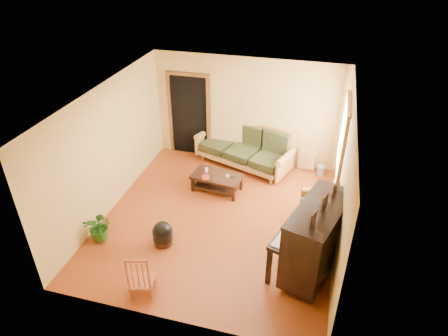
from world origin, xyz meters
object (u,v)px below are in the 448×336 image
(armchair, at_px, (318,205))
(potted_plant, at_px, (100,227))
(sofa, at_px, (243,147))
(ceramic_crock, at_px, (321,170))
(piano, at_px, (316,241))
(footstool, at_px, (163,236))
(coffee_table, at_px, (217,183))
(red_chair, at_px, (141,272))

(armchair, height_order, potted_plant, armchair)
(sofa, bearing_deg, ceramic_crock, 20.23)
(armchair, relative_size, piano, 0.52)
(armchair, height_order, ceramic_crock, armchair)
(piano, bearing_deg, footstool, -162.25)
(footstool, height_order, ceramic_crock, footstool)
(armchair, xyz_separation_m, piano, (0.01, -1.39, 0.28))
(coffee_table, bearing_deg, footstool, -104.21)
(sofa, bearing_deg, piano, -39.42)
(red_chair, bearing_deg, piano, 9.88)
(sofa, distance_m, armchair, 2.58)
(sofa, relative_size, coffee_table, 2.16)
(coffee_table, height_order, piano, piano)
(footstool, height_order, red_chair, red_chair)
(armchair, xyz_separation_m, red_chair, (-2.59, -2.55, 0.02))
(coffee_table, bearing_deg, red_chair, -96.94)
(sofa, relative_size, footstool, 6.27)
(piano, relative_size, footstool, 4.08)
(potted_plant, bearing_deg, ceramic_crock, 41.37)
(ceramic_crock, bearing_deg, footstool, -130.01)
(piano, relative_size, potted_plant, 2.60)
(sofa, relative_size, red_chair, 2.84)
(footstool, height_order, potted_plant, potted_plant)
(ceramic_crock, distance_m, potted_plant, 5.12)
(sofa, xyz_separation_m, armchair, (1.91, -1.73, -0.11))
(sofa, height_order, coffee_table, sofa)
(coffee_table, bearing_deg, ceramic_crock, 29.87)
(coffee_table, height_order, ceramic_crock, coffee_table)
(armchair, xyz_separation_m, ceramic_crock, (-0.03, 1.77, -0.27))
(potted_plant, bearing_deg, armchair, 22.59)
(coffee_table, xyz_separation_m, armchair, (2.22, -0.51, 0.20))
(footstool, bearing_deg, coffee_table, 75.79)
(ceramic_crock, bearing_deg, red_chair, -120.65)
(red_chair, bearing_deg, coffee_table, 68.99)
(piano, xyz_separation_m, potted_plant, (-3.88, -0.22, -0.38))
(sofa, relative_size, potted_plant, 4.00)
(piano, distance_m, red_chair, 2.86)
(armchair, bearing_deg, footstool, -164.03)
(armchair, xyz_separation_m, potted_plant, (-3.87, -1.61, -0.10))
(sofa, bearing_deg, coffee_table, -85.34)
(red_chair, relative_size, ceramic_crock, 3.46)
(coffee_table, height_order, armchair, armchair)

